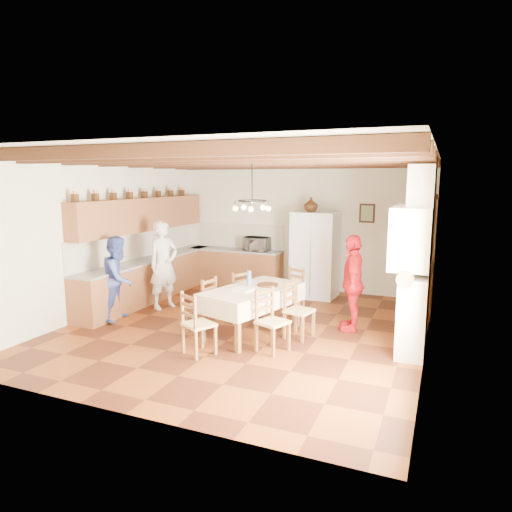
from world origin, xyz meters
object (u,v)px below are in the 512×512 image
Objects in this scene: chair_end_near at (199,323)px; chair_end_far at (290,293)px; microwave at (257,244)px; refrigerator at (315,255)px; hutch at (420,254)px; person_woman_red at (352,283)px; person_woman_blue at (119,278)px; chair_right_far at (299,310)px; chair_right_near at (273,321)px; dining_table at (252,293)px; person_man at (164,265)px; chair_left_far at (235,296)px; chair_left_near at (201,304)px.

chair_end_near is 1.00× the size of chair_end_far.
chair_end_far is at bearing -53.03° from microwave.
refrigerator reaches higher than chair_end_far.
hutch reaches higher than person_woman_red.
person_woman_red is (1.20, -1.98, -0.11)m from refrigerator.
refrigerator is 1.20× the size of person_woman_blue.
microwave is at bearing 46.46° from chair_right_far.
chair_right_near is 4.25m from microwave.
chair_end_near is at bearing -130.77° from hutch.
dining_table is at bearing -79.83° from chair_end_far.
chair_right_near is at bearing -54.27° from chair_end_far.
person_man is at bearing -17.59° from chair_end_near.
dining_table is at bearing 64.67° from chair_right_near.
chair_left_far is 1.04m from chair_end_far.
chair_end_far is at bearing -60.24° from person_man.
person_woman_blue is at bearing -81.89° from chair_left_near.
person_woman_red reaches higher than dining_table.
person_woman_blue reaches higher than chair_left_near.
dining_table is at bearing 72.68° from chair_left_far.
dining_table is 3.42× the size of microwave.
chair_left_far is 2.17m from person_woman_blue.
person_woman_blue is (-3.39, -0.32, 0.31)m from chair_right_far.
chair_right_near is 1.00× the size of chair_right_far.
microwave is at bearing 111.22° from dining_table.
dining_table is at bearing 112.70° from chair_left_near.
refrigerator is 2.32m from person_woman_red.
chair_end_near is at bearing -81.21° from chair_end_far.
chair_right_far is 0.54× the size of person_man.
chair_end_near is at bearing 149.83° from chair_right_far.
refrigerator is at bearing 84.02° from dining_table.
chair_end_near is at bearing -124.45° from person_woman_blue.
refrigerator is 3.31m from person_man.
chair_end_near is at bearing -112.31° from person_man.
person_man is (-2.87, 1.40, 0.41)m from chair_right_near.
chair_end_far is (0.01, -1.78, -0.47)m from refrigerator.
chair_left_near is 3.46m from microwave.
chair_right_near is at bearing 71.12° from chair_left_far.
person_woman_blue is at bearing -131.42° from refrigerator.
dining_table is 0.83m from chair_right_far.
microwave is at bearing -140.53° from chair_left_far.
person_man is 1.04m from person_woman_blue.
refrigerator is at bearing -158.35° from person_woman_red.
chair_left_near is (-1.16, -3.08, -0.47)m from refrigerator.
person_man is 3.78m from person_woman_red.
chair_end_near is at bearing 138.61° from chair_right_near.
chair_end_near is 0.61× the size of person_woman_blue.
person_woman_blue reaches higher than microwave.
chair_left_near is 1.78m from person_man.
chair_right_near is 1.72m from chair_end_far.
person_woman_blue is (-2.60, -0.20, 0.07)m from dining_table.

